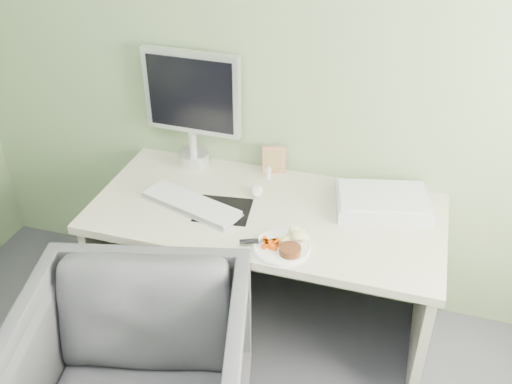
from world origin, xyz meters
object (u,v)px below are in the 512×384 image
(desk, at_px, (266,241))
(monitor, at_px, (192,103))
(plate, at_px, (282,247))
(scanner, at_px, (383,203))

(desk, distance_m, monitor, 0.77)
(desk, bearing_deg, monitor, 146.12)
(desk, relative_size, monitor, 2.70)
(plate, distance_m, monitor, 0.90)
(desk, xyz_separation_m, plate, (0.14, -0.25, 0.19))
(plate, relative_size, monitor, 0.41)
(desk, distance_m, plate, 0.34)
(scanner, bearing_deg, plate, -144.81)
(plate, relative_size, scanner, 0.58)
(desk, relative_size, scanner, 3.84)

